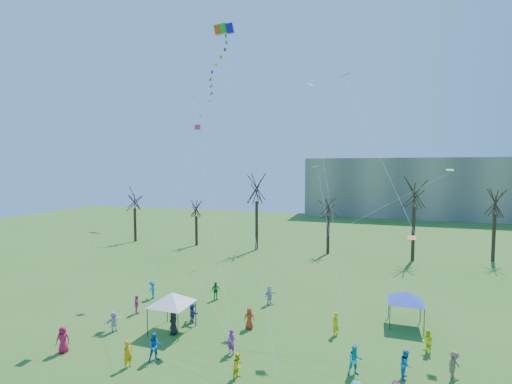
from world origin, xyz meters
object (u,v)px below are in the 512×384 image
(big_box_kite, at_px, (217,77))
(canopy_tent_blue, at_px, (406,297))
(distant_building, at_px, (427,188))
(canopy_tent_white, at_px, (172,298))

(big_box_kite, height_order, canopy_tent_blue, big_box_kite)
(big_box_kite, bearing_deg, distant_building, 70.84)
(canopy_tent_blue, bearing_deg, distant_building, 80.60)
(canopy_tent_white, height_order, canopy_tent_blue, canopy_tent_white)
(distant_building, height_order, big_box_kite, big_box_kite)
(canopy_tent_white, xyz_separation_m, canopy_tent_blue, (17.28, 6.36, -0.20))
(distant_building, distance_m, canopy_tent_blue, 70.37)
(big_box_kite, xyz_separation_m, canopy_tent_white, (-3.11, -1.84, -16.87))
(canopy_tent_blue, bearing_deg, big_box_kite, -162.30)
(distant_building, height_order, canopy_tent_blue, distant_building)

